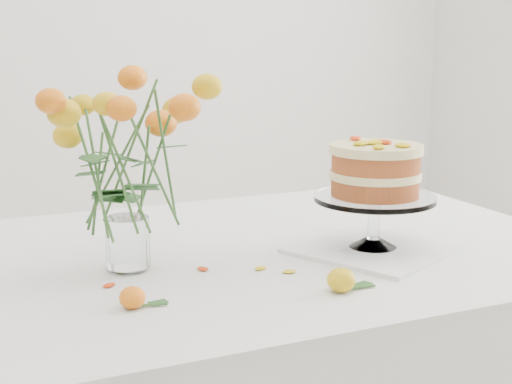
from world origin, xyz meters
TOP-DOWN VIEW (x-y plane):
  - table at (0.00, 0.00)m, footprint 1.43×0.93m
  - napkin at (0.24, -0.12)m, footprint 0.37×0.37m
  - cake_stand at (0.24, -0.12)m, footprint 0.24×0.24m
  - rose_vase at (-0.25, -0.04)m, footprint 0.28×0.28m
  - loose_rose_near at (0.06, -0.31)m, footprint 0.09×0.05m
  - loose_rose_far at (-0.29, -0.24)m, footprint 0.08×0.04m
  - stray_petal_a at (-0.12, -0.10)m, footprint 0.03×0.02m
  - stray_petal_b at (-0.02, -0.14)m, footprint 0.03×0.02m
  - stray_petal_c at (0.02, -0.18)m, footprint 0.03×0.02m
  - stray_petal_d at (-0.26, -0.05)m, footprint 0.03×0.02m
  - stray_petal_e at (-0.30, -0.12)m, footprint 0.03×0.02m
  - stray_petal_f at (0.30, -0.08)m, footprint 0.03×0.02m

SIDE VIEW (x-z plane):
  - table at x=0.00m, z-range 0.30..1.05m
  - stray_petal_a at x=-0.12m, z-range 0.76..0.76m
  - stray_petal_b at x=-0.02m, z-range 0.76..0.76m
  - stray_petal_c at x=0.02m, z-range 0.76..0.76m
  - stray_petal_d at x=-0.26m, z-range 0.76..0.76m
  - stray_petal_e at x=-0.30m, z-range 0.76..0.76m
  - stray_petal_f at x=0.30m, z-range 0.76..0.76m
  - napkin at x=0.24m, z-range 0.76..0.77m
  - loose_rose_far at x=-0.29m, z-range 0.76..0.79m
  - loose_rose_near at x=0.06m, z-range 0.76..0.80m
  - cake_stand at x=0.24m, z-range 0.80..1.02m
  - rose_vase at x=-0.25m, z-range 0.79..1.20m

